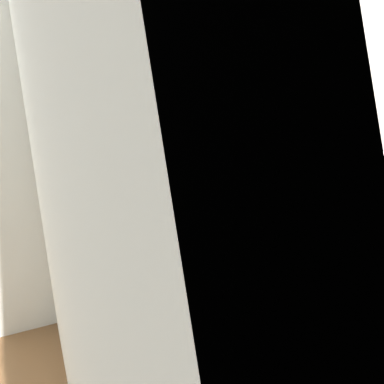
# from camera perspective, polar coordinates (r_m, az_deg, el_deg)

# --- Properties ---
(ground_plane) EXTENTS (6.00, 6.00, 0.00)m
(ground_plane) POSITION_cam_1_polar(r_m,az_deg,el_deg) (2.83, 0.70, -17.75)
(ground_plane) COLOR brown
(wall_back) EXTENTS (6.00, 0.06, 2.60)m
(wall_back) POSITION_cam_1_polar(r_m,az_deg,el_deg) (2.58, -2.51, 10.59)
(wall_back) COLOR silver
(wall_back) RESTS_ON ground
(wall_left) EXTENTS (0.05, 6.00, 2.60)m
(wall_left) POSITION_cam_1_polar(r_m,az_deg,el_deg) (2.06, -21.05, 6.32)
(wall_left) COLOR silver
(wall_left) RESTS_ON ground
(desk) EXTENTS (1.43, 0.66, 0.76)m
(desk) POSITION_cam_1_polar(r_m,az_deg,el_deg) (2.71, 8.13, -9.12)
(desk) COLOR #381E14
(desk) RESTS_ON ground
(book_stack_tall) EXTENTS (0.23, 0.19, 0.18)m
(book_stack_tall) POSITION_cam_1_polar(r_m,az_deg,el_deg) (2.44, -2.24, -1.00)
(book_stack_tall) COLOR #8C338C
(book_stack_tall) RESTS_ON desk
(book_stack_keyboard_riser) EXTENTS (0.24, 0.18, 0.19)m
(book_stack_keyboard_riser) POSITION_cam_1_polar(r_m,az_deg,el_deg) (2.19, -2.60, -3.61)
(book_stack_keyboard_riser) COLOR #338C4C
(book_stack_keyboard_riser) RESTS_ON desk
(book_stack_side) EXTENTS (0.22, 0.20, 0.10)m
(book_stack_side) POSITION_cam_1_polar(r_m,az_deg,el_deg) (2.55, 8.15, -1.20)
(book_stack_side) COLOR orange
(book_stack_side) RESTS_ON desk
(laptop) EXTENTS (0.34, 0.27, 0.21)m
(laptop) POSITION_cam_1_polar(r_m,az_deg,el_deg) (2.44, -2.81, 2.60)
(laptop) COLOR gray
(laptop) RESTS_ON book_stack_tall
(keyboard) EXTENTS (0.42, 0.15, 0.02)m
(keyboard) POSITION_cam_1_polar(r_m,az_deg,el_deg) (2.16, -2.69, -0.93)
(keyboard) COLOR black
(keyboard) RESTS_ON book_stack_keyboard_riser
(computer_mouse) EXTENTS (0.06, 0.10, 0.04)m
(computer_mouse) POSITION_cam_1_polar(r_m,az_deg,el_deg) (2.53, 4.91, -2.00)
(computer_mouse) COLOR #A5A8AD
(computer_mouse) RESTS_ON desk
(mug) EXTENTS (0.11, 0.07, 0.09)m
(mug) POSITION_cam_1_polar(r_m,az_deg,el_deg) (2.37, -13.36, -3.44)
(mug) COLOR white
(mug) RESTS_ON desk
(water_bottle) EXTENTS (0.07, 0.07, 0.23)m
(water_bottle) POSITION_cam_1_polar(r_m,az_deg,el_deg) (2.55, 13.61, 0.00)
(water_bottle) COLOR #263FA5
(water_bottle) RESTS_ON desk
(wastebasket) EXTENTS (0.26, 0.26, 0.32)m
(wastebasket) POSITION_cam_1_polar(r_m,az_deg,el_deg) (2.32, -8.35, -23.36)
(wastebasket) COLOR silver
(wastebasket) RESTS_ON ground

